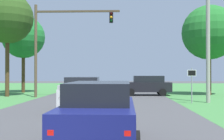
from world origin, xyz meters
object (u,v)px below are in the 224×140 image
Objects in this scene: pickup_truck_lead at (83,93)px; utility_pole_right at (208,45)px; oak_tree_right at (209,33)px; crossing_suv_far at (146,85)px; extra_tree_1 at (23,37)px; red_suv_near at (99,112)px; traffic_light at (57,36)px; extra_tree_2 at (7,18)px; keep_moving_sign at (192,81)px.

pickup_truck_lead is 9.94m from utility_pole_right.
pickup_truck_lead is 16.83m from oak_tree_right.
crossing_suv_far is 14.22m from extra_tree_1.
red_suv_near is 0.59× the size of utility_pole_right.
traffic_light is at bearing -166.32° from oak_tree_right.
pickup_truck_lead is 0.59× the size of extra_tree_2.
extra_tree_2 is (-15.02, 5.45, 5.41)m from keep_moving_sign.
extra_tree_1 is at bearing 171.52° from oak_tree_right.
red_suv_near is at bearing -66.52° from extra_tree_1.
utility_pole_right reaches higher than keep_moving_sign.
red_suv_near is 1.97× the size of keep_moving_sign.
extra_tree_1 is at bearing 164.94° from crossing_suv_far.
extra_tree_1 reaches higher than keep_moving_sign.
crossing_suv_far is (-2.53, 7.40, -0.61)m from keep_moving_sign.
extra_tree_2 reaches higher than oak_tree_right.
keep_moving_sign is 9.80m from oak_tree_right.
keep_moving_sign is 0.52× the size of crossing_suv_far.
crossing_suv_far is at bearing 19.21° from traffic_light.
traffic_light is 9.35m from crossing_suv_far.
extra_tree_1 reaches higher than traffic_light.
red_suv_near is 22.56m from oak_tree_right.
utility_pole_right is (6.68, 12.55, 3.12)m from red_suv_near.
extra_tree_1 is (-15.39, 10.86, 4.36)m from keep_moving_sign.
red_suv_near is 0.56× the size of oak_tree_right.
pickup_truck_lead is 0.67× the size of extra_tree_1.
red_suv_near is at bearing -114.22° from keep_moving_sign.
traffic_light is 5.01m from extra_tree_2.
red_suv_near is 13.25m from keep_moving_sign.
red_suv_near is at bearing -61.32° from extra_tree_2.
pickup_truck_lead reaches higher than red_suv_near.
crossing_suv_far is at bearing 8.86° from extra_tree_2.
keep_moving_sign is 0.30× the size of extra_tree_1.
extra_tree_1 reaches higher than red_suv_near.
utility_pole_right reaches higher than crossing_suv_far.
utility_pole_right is 19.70m from extra_tree_1.
traffic_light is at bearing -9.66° from extra_tree_2.
crossing_suv_far is 0.50× the size of extra_tree_2.
utility_pole_right is (-2.24, -7.56, -1.87)m from oak_tree_right.
pickup_truck_lead is 10.38m from traffic_light.
crossing_suv_far is 0.57× the size of utility_pole_right.
keep_moving_sign reaches higher than pickup_truck_lead.
traffic_light is 0.86× the size of extra_tree_2.
utility_pole_right is 0.99× the size of extra_tree_1.
keep_moving_sign is 0.29× the size of oak_tree_right.
utility_pole_right is (1.25, 0.48, 2.52)m from keep_moving_sign.
keep_moving_sign is at bearing -113.48° from oak_tree_right.
red_suv_near is at bearing -73.51° from traffic_light.
pickup_truck_lead is 8.14m from keep_moving_sign.
extra_tree_2 reaches higher than utility_pole_right.
extra_tree_2 reaches higher than extra_tree_1.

